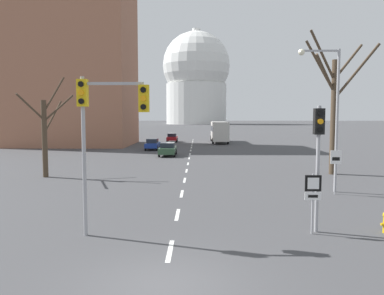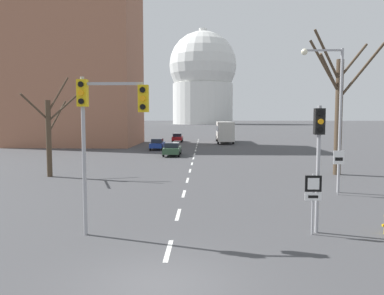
{
  "view_description": "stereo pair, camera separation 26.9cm",
  "coord_description": "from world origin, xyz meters",
  "views": [
    {
      "loc": [
        0.89,
        -9.22,
        4.33
      ],
      "look_at": [
        0.67,
        5.38,
        3.13
      ],
      "focal_mm": 35.0,
      "sensor_mm": 36.0,
      "label": 1
    },
    {
      "loc": [
        1.16,
        -9.21,
        4.33
      ],
      "look_at": [
        0.67,
        5.38,
        3.13
      ],
      "focal_mm": 35.0,
      "sensor_mm": 36.0,
      "label": 2
    }
  ],
  "objects": [
    {
      "name": "route_sign_post",
      "position": [
        5.13,
        4.39,
        1.52
      ],
      "size": [
        0.6,
        0.08,
        2.25
      ],
      "color": "#9E9EA3",
      "rests_on": "ground_plane"
    },
    {
      "name": "lane_stripe_7",
      "position": [
        0.0,
        34.06,
        0.0
      ],
      "size": [
        0.16,
        2.0,
        0.01
      ],
      "primitive_type": "cube",
      "color": "silver",
      "rests_on": "ground_plane"
    },
    {
      "name": "sedan_near_left",
      "position": [
        -5.05,
        39.75,
        0.76
      ],
      "size": [
        1.69,
        4.45,
        1.47
      ],
      "color": "navy",
      "rests_on": "ground_plane"
    },
    {
      "name": "ground_plane",
      "position": [
        0.0,
        0.0,
        0.0
      ],
      "size": [
        800.0,
        800.0,
        0.0
      ],
      "primitive_type": "plane",
      "color": "#424244"
    },
    {
      "name": "bare_tree_left_far",
      "position": [
        -9.97,
        17.28,
        3.23
      ],
      "size": [
        3.17,
        4.27,
        7.22
      ],
      "color": "#473828",
      "rests_on": "ground_plane"
    },
    {
      "name": "sedan_near_right",
      "position": [
        -3.51,
        54.93,
        0.78
      ],
      "size": [
        1.77,
        4.22,
        1.52
      ],
      "color": "maroon",
      "rests_on": "ground_plane"
    },
    {
      "name": "traffic_signal_near_right",
      "position": [
        5.36,
        4.65,
        3.32
      ],
      "size": [
        0.36,
        0.34,
        4.74
      ],
      "color": "#9E9EA3",
      "rests_on": "ground_plane"
    },
    {
      "name": "lane_stripe_3",
      "position": [
        0.0,
        16.06,
        0.0
      ],
      "size": [
        0.16,
        2.0,
        0.01
      ],
      "primitive_type": "cube",
      "color": "silver",
      "rests_on": "ground_plane"
    },
    {
      "name": "bare_tree_left_near",
      "position": [
        -11.71,
        44.87,
        3.71
      ],
      "size": [
        1.83,
        3.31,
        8.33
      ],
      "color": "#473828",
      "rests_on": "ground_plane"
    },
    {
      "name": "lane_stripe_9",
      "position": [
        0.0,
        43.06,
        0.0
      ],
      "size": [
        0.16,
        2.0,
        0.01
      ],
      "primitive_type": "cube",
      "color": "silver",
      "rests_on": "ground_plane"
    },
    {
      "name": "traffic_signal_near_left",
      "position": [
        -2.47,
        4.1,
        4.38
      ],
      "size": [
        2.54,
        0.34,
        5.76
      ],
      "color": "#9E9EA3",
      "rests_on": "ground_plane"
    },
    {
      "name": "lane_stripe_8",
      "position": [
        0.0,
        38.56,
        0.0
      ],
      "size": [
        0.16,
        2.0,
        0.01
      ],
      "primitive_type": "cube",
      "color": "silver",
      "rests_on": "ground_plane"
    },
    {
      "name": "street_lamp_right",
      "position": [
        8.39,
        12.24,
        5.02
      ],
      "size": [
        2.36,
        0.36,
        8.13
      ],
      "color": "#9E9EA3",
      "rests_on": "ground_plane"
    },
    {
      "name": "lane_stripe_0",
      "position": [
        0.0,
        2.56,
        0.0
      ],
      "size": [
        0.16,
        2.0,
        0.01
      ],
      "primitive_type": "cube",
      "color": "silver",
      "rests_on": "ground_plane"
    },
    {
      "name": "lane_stripe_1",
      "position": [
        0.0,
        7.06,
        0.0
      ],
      "size": [
        0.16,
        2.0,
        0.01
      ],
      "primitive_type": "cube",
      "color": "silver",
      "rests_on": "ground_plane"
    },
    {
      "name": "capitol_dome",
      "position": [
        0.0,
        213.54,
        27.06
      ],
      "size": [
        39.33,
        39.33,
        55.55
      ],
      "color": "silver",
      "rests_on": "ground_plane"
    },
    {
      "name": "apartment_block_left",
      "position": [
        -18.29,
        48.23,
        12.08
      ],
      "size": [
        18.0,
        14.0,
        24.16
      ],
      "primitive_type": "cube",
      "color": "#9E664C",
      "rests_on": "ground_plane"
    },
    {
      "name": "lane_stripe_4",
      "position": [
        0.0,
        20.56,
        0.0
      ],
      "size": [
        0.16,
        2.0,
        0.01
      ],
      "primitive_type": "cube",
      "color": "silver",
      "rests_on": "ground_plane"
    },
    {
      "name": "lane_stripe_13",
      "position": [
        0.0,
        61.06,
        0.0
      ],
      "size": [
        0.16,
        2.0,
        0.01
      ],
      "primitive_type": "cube",
      "color": "silver",
      "rests_on": "ground_plane"
    },
    {
      "name": "speed_limit_sign",
      "position": [
        8.59,
        11.57,
        1.71
      ],
      "size": [
        0.6,
        0.08,
        2.52
      ],
      "color": "#9E9EA3",
      "rests_on": "ground_plane"
    },
    {
      "name": "lane_stripe_11",
      "position": [
        0.0,
        52.06,
        0.0
      ],
      "size": [
        0.16,
        2.0,
        0.01
      ],
      "primitive_type": "cube",
      "color": "silver",
      "rests_on": "ground_plane"
    },
    {
      "name": "bare_tree_right_near",
      "position": [
        11.08,
        18.93,
        5.13
      ],
      "size": [
        4.89,
        3.1,
        10.58
      ],
      "color": "#473828",
      "rests_on": "ground_plane"
    },
    {
      "name": "city_bus",
      "position": [
        4.52,
        53.49,
        2.05
      ],
      "size": [
        2.66,
        10.8,
        3.48
      ],
      "color": "beige",
      "rests_on": "ground_plane"
    },
    {
      "name": "sedan_mid_centre",
      "position": [
        -2.44,
        32.19,
        0.76
      ],
      "size": [
        1.85,
        4.6,
        1.49
      ],
      "color": "#2D4C33",
      "rests_on": "ground_plane"
    },
    {
      "name": "lane_stripe_2",
      "position": [
        0.0,
        11.56,
        0.0
      ],
      "size": [
        0.16,
        2.0,
        0.01
      ],
      "primitive_type": "cube",
      "color": "silver",
      "rests_on": "ground_plane"
    },
    {
      "name": "lane_stripe_6",
      "position": [
        0.0,
        29.56,
        0.0
      ],
      "size": [
        0.16,
        2.0,
        0.01
      ],
      "primitive_type": "cube",
      "color": "silver",
      "rests_on": "ground_plane"
    },
    {
      "name": "lane_stripe_12",
      "position": [
        0.0,
        56.56,
        0.0
      ],
      "size": [
        0.16,
        2.0,
        0.01
      ],
      "primitive_type": "cube",
      "color": "silver",
      "rests_on": "ground_plane"
    },
    {
      "name": "lane_stripe_5",
      "position": [
        0.0,
        25.06,
        0.0
      ],
      "size": [
        0.16,
        2.0,
        0.01
      ],
      "primitive_type": "cube",
      "color": "silver",
      "rests_on": "ground_plane"
    },
    {
      "name": "lane_stripe_10",
      "position": [
        0.0,
        47.56,
        0.0
      ],
      "size": [
        0.16,
        2.0,
        0.01
      ],
      "primitive_type": "cube",
      "color": "silver",
      "rests_on": "ground_plane"
    }
  ]
}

